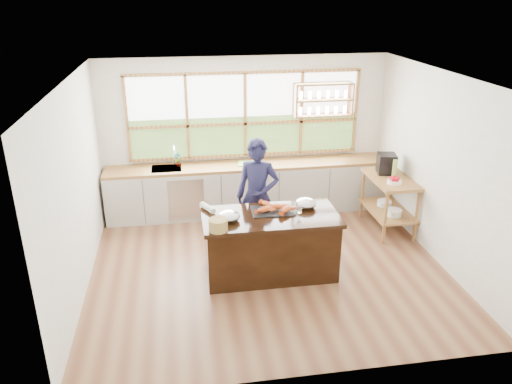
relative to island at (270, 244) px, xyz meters
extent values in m
plane|color=brown|center=(0.00, 0.20, -0.45)|extent=(5.00, 5.00, 0.00)
cube|color=white|center=(0.00, 2.45, 0.90)|extent=(5.00, 0.02, 2.70)
cube|color=white|center=(0.00, -2.05, 0.90)|extent=(5.00, 0.02, 2.70)
cube|color=white|center=(-2.50, 0.20, 0.90)|extent=(0.02, 4.50, 2.70)
cube|color=white|center=(2.50, 0.20, 0.90)|extent=(0.02, 4.50, 2.70)
cube|color=white|center=(0.00, 0.20, 2.25)|extent=(5.00, 4.50, 0.02)
cube|color=tan|center=(0.00, 2.42, 1.25)|extent=(4.05, 0.06, 1.50)
cube|color=white|center=(0.00, 2.44, 1.59)|extent=(3.98, 0.01, 0.75)
cube|color=#2F5B1D|center=(0.00, 2.44, 0.87)|extent=(3.98, 0.01, 0.70)
cube|color=tan|center=(1.35, 2.31, 1.77)|extent=(1.00, 0.28, 0.03)
cube|color=tan|center=(1.35, 2.31, 1.50)|extent=(1.00, 0.28, 0.03)
cube|color=tan|center=(1.35, 2.31, 1.22)|extent=(1.00, 0.28, 0.03)
cube|color=tan|center=(0.85, 2.31, 1.50)|extent=(0.03, 0.28, 0.55)
cube|color=tan|center=(1.85, 2.31, 1.50)|extent=(0.03, 0.28, 0.55)
cube|color=beige|center=(0.00, 2.14, -0.03)|extent=(4.90, 0.62, 0.85)
cube|color=#B7B9BF|center=(-1.10, 1.82, -0.02)|extent=(0.60, 0.01, 0.72)
cube|color=olive|center=(0.00, 2.14, 0.42)|extent=(4.90, 0.62, 0.05)
cube|color=#B7B9BF|center=(-1.40, 2.14, 0.37)|extent=(0.50, 0.42, 0.16)
cube|color=olive|center=(2.45, 0.60, 0.00)|extent=(0.04, 0.04, 0.90)
cube|color=olive|center=(2.45, 1.60, 0.00)|extent=(0.04, 0.04, 0.90)
cube|color=olive|center=(1.93, 0.60, 0.00)|extent=(0.04, 0.04, 0.90)
cube|color=olive|center=(1.93, 1.60, 0.00)|extent=(0.04, 0.04, 0.90)
cube|color=olive|center=(2.19, 1.10, -0.13)|extent=(0.62, 1.10, 0.03)
cube|color=olive|center=(2.19, 1.10, 0.42)|extent=(0.62, 1.10, 0.05)
cylinder|color=white|center=(2.19, 0.85, -0.07)|extent=(0.24, 0.24, 0.11)
cylinder|color=white|center=(2.19, 1.25, -0.07)|extent=(0.24, 0.24, 0.09)
cube|color=black|center=(0.00, 0.00, -0.03)|extent=(1.77, 0.82, 0.84)
cube|color=black|center=(0.00, 0.00, 0.42)|extent=(1.85, 0.90, 0.06)
imported|color=#181839|center=(-0.06, 0.73, 0.42)|extent=(0.74, 0.60, 1.75)
imported|color=slate|center=(-1.20, 2.20, 0.57)|extent=(0.14, 0.11, 0.25)
cube|color=#6DBA49|center=(0.03, 2.14, 0.45)|extent=(0.45, 0.36, 0.01)
cube|color=black|center=(2.19, 1.33, 0.61)|extent=(0.34, 0.36, 0.33)
cylinder|color=#9DBD58|center=(2.24, 1.11, 0.59)|extent=(0.09, 0.09, 0.30)
cylinder|color=white|center=(2.14, 0.86, 0.47)|extent=(0.23, 0.23, 0.05)
sphere|color=#BB0815|center=(2.19, 0.86, 0.52)|extent=(0.07, 0.07, 0.07)
sphere|color=#BB0815|center=(2.16, 0.91, 0.52)|extent=(0.07, 0.07, 0.07)
sphere|color=#BB0815|center=(2.10, 0.89, 0.52)|extent=(0.07, 0.07, 0.07)
sphere|color=#BB0815|center=(2.10, 0.83, 0.52)|extent=(0.07, 0.07, 0.07)
sphere|color=#BB0815|center=(2.16, 0.82, 0.52)|extent=(0.07, 0.07, 0.07)
cube|color=black|center=(0.04, 0.12, 0.45)|extent=(0.56, 0.42, 0.02)
ellipsoid|color=#D1551F|center=(-0.08, 0.07, 0.50)|extent=(0.23, 0.15, 0.08)
ellipsoid|color=#D1551F|center=(0.12, 0.14, 0.50)|extent=(0.23, 0.14, 0.08)
ellipsoid|color=#D1551F|center=(0.22, 0.02, 0.50)|extent=(0.21, 0.21, 0.08)
ellipsoid|color=#D1551F|center=(-0.01, 0.24, 0.50)|extent=(0.18, 0.23, 0.08)
ellipsoid|color=#B7B9BF|center=(-0.57, -0.07, 0.51)|extent=(0.30, 0.30, 0.14)
ellipsoid|color=#B7B9BF|center=(0.53, 0.17, 0.51)|extent=(0.30, 0.30, 0.14)
cylinder|color=white|center=(0.32, -0.26, 0.45)|extent=(0.06, 0.06, 0.01)
cylinder|color=white|center=(0.32, -0.26, 0.52)|extent=(0.01, 0.01, 0.13)
ellipsoid|color=white|center=(0.32, -0.26, 0.62)|extent=(0.08, 0.08, 0.10)
cylinder|color=tan|center=(-0.74, -0.34, 0.52)|extent=(0.24, 0.24, 0.16)
cylinder|color=white|center=(-0.83, 0.29, 0.49)|extent=(0.21, 0.30, 0.08)
camera|label=1|loc=(-1.16, -5.99, 3.29)|focal=35.00mm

